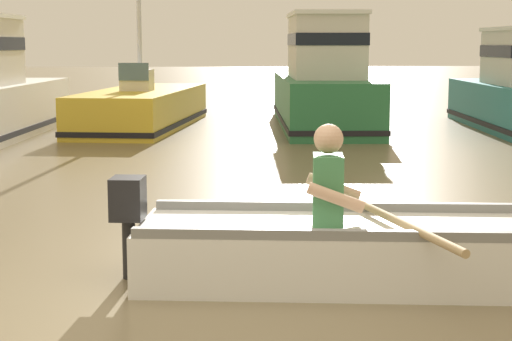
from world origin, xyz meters
name	(u,v)px	position (x,y,z in m)	size (l,w,h in m)	color
ground_plane	(220,312)	(0.00, 0.00, 0.00)	(120.00, 120.00, 0.00)	#7A6B4C
rowboat_with_person	(357,249)	(1.06, 0.63, 0.25)	(3.72, 1.98, 1.19)	white
moored_boat_yellow	(142,109)	(-0.99, 12.60, 0.39)	(2.93, 6.02, 3.96)	gold
moored_boat_green	(323,85)	(2.86, 12.35, 0.89)	(2.32, 6.74, 2.41)	#287042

